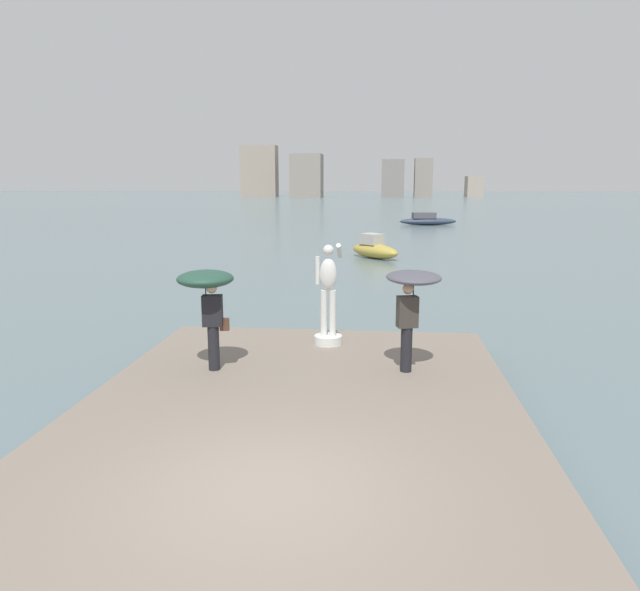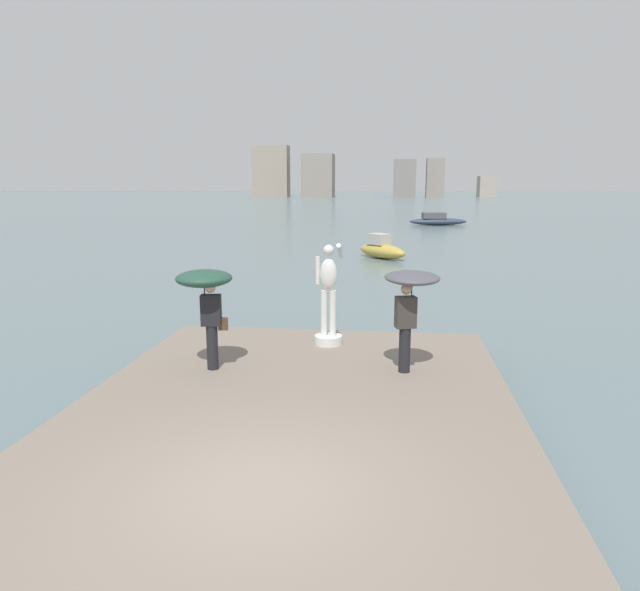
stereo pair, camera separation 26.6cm
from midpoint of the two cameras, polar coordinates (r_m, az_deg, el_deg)
ground_plane at (r=46.57m, az=5.21°, el=6.01°), size 400.00×400.00×0.00m
pier at (r=9.63m, az=-2.04°, el=-12.35°), size 7.33×10.72×0.40m
statue_white_figure at (r=13.15m, az=1.40°, el=-0.78°), size 0.63×0.88×2.28m
onlooker_left at (r=11.46m, az=-10.34°, el=0.63°), size 1.23×1.23×1.96m
onlooker_right at (r=11.27m, az=9.37°, el=0.27°), size 1.29×1.30×1.97m
boat_mid at (r=31.40m, az=6.23°, el=4.47°), size 3.06×3.24×1.28m
boat_far at (r=56.01m, az=11.41°, el=7.13°), size 5.47×2.17×1.16m
distant_skyline at (r=151.89m, az=1.96°, el=11.50°), size 61.69×13.55×13.03m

